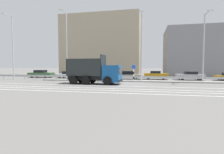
{
  "coord_description": "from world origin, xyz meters",
  "views": [
    {
      "loc": [
        2.93,
        -22.86,
        2.24
      ],
      "look_at": [
        -1.93,
        0.16,
        0.77
      ],
      "focal_mm": 28.0,
      "sensor_mm": 36.0,
      "label": 1
    }
  ],
  "objects_px": {
    "street_lamp_3": "(204,45)",
    "parked_car_3": "(128,75)",
    "street_lamp_2": "(141,45)",
    "parked_car_4": "(156,75)",
    "parked_car_0": "(41,74)",
    "median_road_sign": "(134,73)",
    "street_lamp_0": "(12,45)",
    "parked_car_1": "(68,75)",
    "dump_truck": "(100,74)",
    "parked_car_5": "(190,76)",
    "parked_car_2": "(96,74)",
    "street_lamp_1": "(66,43)"
  },
  "relations": [
    {
      "from": "street_lamp_0",
      "to": "median_road_sign",
      "type": "bearing_deg",
      "value": 0.18
    },
    {
      "from": "street_lamp_1",
      "to": "street_lamp_3",
      "type": "bearing_deg",
      "value": 0.7
    },
    {
      "from": "street_lamp_0",
      "to": "street_lamp_2",
      "type": "relative_size",
      "value": 1.11
    },
    {
      "from": "parked_car_0",
      "to": "parked_car_1",
      "type": "bearing_deg",
      "value": 82.81
    },
    {
      "from": "median_road_sign",
      "to": "street_lamp_2",
      "type": "xyz_separation_m",
      "value": [
        1.07,
        -0.12,
        3.96
      ]
    },
    {
      "from": "median_road_sign",
      "to": "parked_car_0",
      "type": "height_order",
      "value": "median_road_sign"
    },
    {
      "from": "street_lamp_2",
      "to": "parked_car_1",
      "type": "height_order",
      "value": "street_lamp_2"
    },
    {
      "from": "parked_car_5",
      "to": "parked_car_0",
      "type": "bearing_deg",
      "value": 88.77
    },
    {
      "from": "parked_car_3",
      "to": "parked_car_4",
      "type": "bearing_deg",
      "value": -85.59
    },
    {
      "from": "street_lamp_1",
      "to": "street_lamp_2",
      "type": "height_order",
      "value": "street_lamp_1"
    },
    {
      "from": "parked_car_1",
      "to": "parked_car_2",
      "type": "xyz_separation_m",
      "value": [
        5.64,
        -0.15,
        0.11
      ]
    },
    {
      "from": "parked_car_0",
      "to": "street_lamp_0",
      "type": "bearing_deg",
      "value": -19.64
    },
    {
      "from": "median_road_sign",
      "to": "street_lamp_1",
      "type": "bearing_deg",
      "value": -178.69
    },
    {
      "from": "dump_truck",
      "to": "street_lamp_0",
      "type": "bearing_deg",
      "value": -102.73
    },
    {
      "from": "street_lamp_0",
      "to": "parked_car_4",
      "type": "xyz_separation_m",
      "value": [
        23.28,
        5.18,
        -4.99
      ]
    },
    {
      "from": "street_lamp_3",
      "to": "parked_car_3",
      "type": "xyz_separation_m",
      "value": [
        -10.57,
        4.85,
        -4.33
      ]
    },
    {
      "from": "street_lamp_0",
      "to": "street_lamp_1",
      "type": "height_order",
      "value": "street_lamp_0"
    },
    {
      "from": "median_road_sign",
      "to": "street_lamp_0",
      "type": "height_order",
      "value": "street_lamp_0"
    },
    {
      "from": "street_lamp_0",
      "to": "parked_car_1",
      "type": "relative_size",
      "value": 2.64
    },
    {
      "from": "street_lamp_1",
      "to": "parked_car_4",
      "type": "distance_m",
      "value": 15.39
    },
    {
      "from": "street_lamp_1",
      "to": "parked_car_1",
      "type": "distance_m",
      "value": 7.72
    },
    {
      "from": "parked_car_1",
      "to": "parked_car_3",
      "type": "xyz_separation_m",
      "value": [
        11.29,
        -0.23,
        0.04
      ]
    },
    {
      "from": "dump_truck",
      "to": "parked_car_1",
      "type": "xyz_separation_m",
      "value": [
        -8.88,
        9.08,
        -0.6
      ]
    },
    {
      "from": "street_lamp_0",
      "to": "parked_car_3",
      "type": "relative_size",
      "value": 2.27
    },
    {
      "from": "street_lamp_0",
      "to": "parked_car_1",
      "type": "xyz_separation_m",
      "value": [
        7.25,
        5.15,
        -5.08
      ]
    },
    {
      "from": "street_lamp_0",
      "to": "parked_car_5",
      "type": "height_order",
      "value": "street_lamp_0"
    },
    {
      "from": "parked_car_5",
      "to": "street_lamp_2",
      "type": "bearing_deg",
      "value": 123.65
    },
    {
      "from": "street_lamp_1",
      "to": "parked_car_4",
      "type": "bearing_deg",
      "value": 21.52
    },
    {
      "from": "parked_car_0",
      "to": "median_road_sign",
      "type": "bearing_deg",
      "value": 69.47
    },
    {
      "from": "median_road_sign",
      "to": "parked_car_2",
      "type": "bearing_deg",
      "value": 144.99
    },
    {
      "from": "street_lamp_3",
      "to": "parked_car_4",
      "type": "height_order",
      "value": "street_lamp_3"
    },
    {
      "from": "dump_truck",
      "to": "street_lamp_1",
      "type": "relative_size",
      "value": 0.66
    },
    {
      "from": "parked_car_0",
      "to": "parked_car_1",
      "type": "distance_m",
      "value": 5.76
    },
    {
      "from": "median_road_sign",
      "to": "parked_car_5",
      "type": "relative_size",
      "value": 0.57
    },
    {
      "from": "parked_car_1",
      "to": "parked_car_2",
      "type": "bearing_deg",
      "value": -92.17
    },
    {
      "from": "street_lamp_2",
      "to": "parked_car_2",
      "type": "relative_size",
      "value": 1.99
    },
    {
      "from": "street_lamp_3",
      "to": "parked_car_3",
      "type": "height_order",
      "value": "street_lamp_3"
    },
    {
      "from": "street_lamp_2",
      "to": "parked_car_4",
      "type": "bearing_deg",
      "value": 66.55
    },
    {
      "from": "street_lamp_2",
      "to": "parked_car_0",
      "type": "height_order",
      "value": "street_lamp_2"
    },
    {
      "from": "street_lamp_2",
      "to": "dump_truck",
      "type": "bearing_deg",
      "value": -141.51
    },
    {
      "from": "parked_car_1",
      "to": "dump_truck",
      "type": "bearing_deg",
      "value": -136.32
    },
    {
      "from": "street_lamp_3",
      "to": "parked_car_4",
      "type": "bearing_deg",
      "value": 138.77
    },
    {
      "from": "dump_truck",
      "to": "parked_car_4",
      "type": "relative_size",
      "value": 1.73
    },
    {
      "from": "street_lamp_1",
      "to": "street_lamp_2",
      "type": "xyz_separation_m",
      "value": [
        11.3,
        0.12,
        -0.45
      ]
    },
    {
      "from": "parked_car_4",
      "to": "dump_truck",
      "type": "bearing_deg",
      "value": -35.17
    },
    {
      "from": "parked_car_2",
      "to": "parked_car_3",
      "type": "xyz_separation_m",
      "value": [
        5.65,
        -0.09,
        -0.07
      ]
    },
    {
      "from": "dump_truck",
      "to": "parked_car_0",
      "type": "bearing_deg",
      "value": -121.66
    },
    {
      "from": "parked_car_4",
      "to": "parked_car_1",
      "type": "bearing_deg",
      "value": -86.95
    },
    {
      "from": "street_lamp_2",
      "to": "parked_car_4",
      "type": "relative_size",
      "value": 2.39
    },
    {
      "from": "parked_car_5",
      "to": "dump_truck",
      "type": "bearing_deg",
      "value": 125.48
    }
  ]
}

